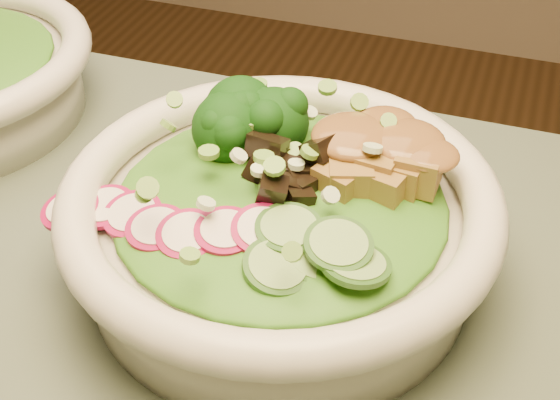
% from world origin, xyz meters
% --- Properties ---
extents(salad_bowl, '(0.28, 0.28, 0.08)m').
position_xyz_m(salad_bowl, '(-0.10, 0.17, 0.79)').
color(salad_bowl, silver).
rests_on(salad_bowl, dining_table).
extents(lettuce_bed, '(0.21, 0.21, 0.02)m').
position_xyz_m(lettuce_bed, '(-0.10, 0.17, 0.81)').
color(lettuce_bed, '#1E6816').
rests_on(lettuce_bed, salad_bowl).
extents(broccoli_florets, '(0.10, 0.09, 0.05)m').
position_xyz_m(broccoli_florets, '(-0.15, 0.21, 0.83)').
color(broccoli_florets, black).
rests_on(broccoli_florets, salad_bowl).
extents(radish_slices, '(0.12, 0.07, 0.02)m').
position_xyz_m(radish_slices, '(-0.15, 0.12, 0.82)').
color(radish_slices, '#940B40').
rests_on(radish_slices, salad_bowl).
extents(cucumber_slices, '(0.09, 0.09, 0.04)m').
position_xyz_m(cucumber_slices, '(-0.05, 0.12, 0.82)').
color(cucumber_slices, '#86AE60').
rests_on(cucumber_slices, salad_bowl).
extents(mushroom_heap, '(0.09, 0.09, 0.04)m').
position_xyz_m(mushroom_heap, '(-0.09, 0.18, 0.83)').
color(mushroom_heap, black).
rests_on(mushroom_heap, salad_bowl).
extents(tofu_cubes, '(0.11, 0.08, 0.04)m').
position_xyz_m(tofu_cubes, '(-0.05, 0.21, 0.82)').
color(tofu_cubes, olive).
rests_on(tofu_cubes, salad_bowl).
extents(peanut_sauce, '(0.07, 0.06, 0.02)m').
position_xyz_m(peanut_sauce, '(-0.05, 0.21, 0.84)').
color(peanut_sauce, brown).
rests_on(peanut_sauce, tofu_cubes).
extents(scallion_garnish, '(0.20, 0.20, 0.02)m').
position_xyz_m(scallion_garnish, '(-0.10, 0.17, 0.84)').
color(scallion_garnish, '#6CA439').
rests_on(scallion_garnish, salad_bowl).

